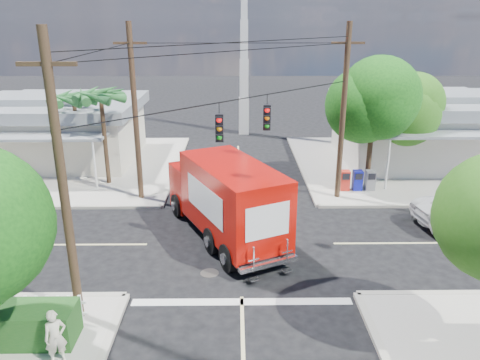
{
  "coord_description": "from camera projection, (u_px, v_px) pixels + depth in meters",
  "views": [
    {
      "loc": [
        -0.2,
        -17.95,
        9.18
      ],
      "look_at": [
        0.0,
        2.0,
        2.2
      ],
      "focal_mm": 35.0,
      "sensor_mm": 36.0,
      "label": 1
    }
  ],
  "objects": [
    {
      "name": "delivery_truck",
      "position": [
        225.0,
        199.0,
        20.09
      ],
      "size": [
        5.64,
        8.33,
        3.51
      ],
      "color": "black",
      "rests_on": "ground"
    },
    {
      "name": "radio_tower",
      "position": [
        244.0,
        64.0,
        36.99
      ],
      "size": [
        0.8,
        0.8,
        17.0
      ],
      "color": "silver",
      "rests_on": "ground"
    },
    {
      "name": "utility_poles",
      "position": [
        203.0,
        129.0,
        19.93
      ],
      "size": [
        12.0,
        10.68,
        9.0
      ],
      "color": "#473321",
      "rests_on": "ground"
    },
    {
      "name": "road_markings",
      "position": [
        241.0,
        261.0,
        18.59
      ],
      "size": [
        32.0,
        32.0,
        0.01
      ],
      "color": "beige",
      "rests_on": "ground"
    },
    {
      "name": "sidewalk_ne",
      "position": [
        406.0,
        165.0,
        30.32
      ],
      "size": [
        14.12,
        14.12,
        0.14
      ],
      "color": "#ADA79C",
      "rests_on": "ground"
    },
    {
      "name": "building_ne",
      "position": [
        429.0,
        127.0,
        30.62
      ],
      "size": [
        11.8,
        10.2,
        4.5
      ],
      "color": "silver",
      "rests_on": "sidewalk_ne"
    },
    {
      "name": "tree_ne_front",
      "position": [
        374.0,
        105.0,
        24.85
      ],
      "size": [
        4.21,
        4.14,
        6.66
      ],
      "color": "#422D1C",
      "rests_on": "sidewalk_ne"
    },
    {
      "name": "vending_boxes",
      "position": [
        357.0,
        180.0,
        25.66
      ],
      "size": [
        1.9,
        0.5,
        1.1
      ],
      "color": "red",
      "rests_on": "sidewalk_ne"
    },
    {
      "name": "tree_ne_back",
      "position": [
        407.0,
        108.0,
        27.14
      ],
      "size": [
        3.77,
        3.66,
        5.82
      ],
      "color": "#422D1C",
      "rests_on": "sidewalk_ne"
    },
    {
      "name": "palm_nw_back",
      "position": [
        74.0,
        100.0,
        26.84
      ],
      "size": [
        3.01,
        3.08,
        5.19
      ],
      "color": "#422D1C",
      "rests_on": "sidewalk_nw"
    },
    {
      "name": "pedestrian",
      "position": [
        56.0,
        337.0,
        12.71
      ],
      "size": [
        0.7,
        0.63,
        1.61
      ],
      "primitive_type": "imported",
      "rotation": [
        0.0,
        0.0,
        0.52
      ],
      "color": "beige",
      "rests_on": "sidewalk_sw"
    },
    {
      "name": "palm_nw_front",
      "position": [
        101.0,
        98.0,
        25.32
      ],
      "size": [
        3.01,
        3.08,
        5.59
      ],
      "color": "#422D1C",
      "rests_on": "sidewalk_nw"
    },
    {
      "name": "ground",
      "position": [
        240.0,
        244.0,
        19.98
      ],
      "size": [
        120.0,
        120.0,
        0.0
      ],
      "primitive_type": "plane",
      "color": "black",
      "rests_on": "ground"
    },
    {
      "name": "sidewalk_nw",
      "position": [
        70.0,
        166.0,
        30.12
      ],
      "size": [
        14.12,
        14.12,
        0.14
      ],
      "color": "#ADA79C",
      "rests_on": "ground"
    },
    {
      "name": "parked_car",
      "position": [
        477.0,
        210.0,
        21.41
      ],
      "size": [
        6.08,
        3.54,
        1.59
      ],
      "primitive_type": "imported",
      "rotation": [
        0.0,
        0.0,
        1.74
      ],
      "color": "silver",
      "rests_on": "ground"
    },
    {
      "name": "building_nw",
      "position": [
        57.0,
        128.0,
        30.89
      ],
      "size": [
        10.8,
        10.2,
        4.3
      ],
      "color": "beige",
      "rests_on": "sidewalk_nw"
    }
  ]
}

